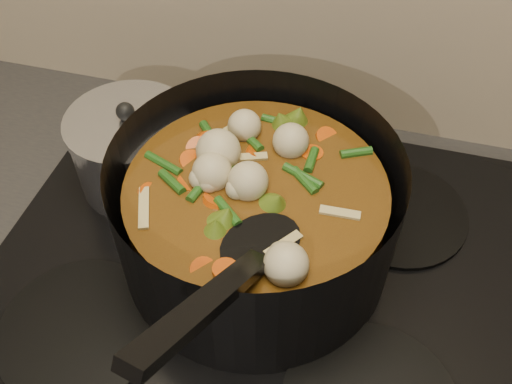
# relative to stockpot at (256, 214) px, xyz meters

# --- Properties ---
(stovetop) EXTENTS (0.62, 0.54, 0.03)m
(stovetop) POSITION_rel_stockpot_xyz_m (0.00, -0.02, -0.08)
(stovetop) COLOR black
(stovetop) RESTS_ON counter
(stockpot) EXTENTS (0.41, 0.48, 0.23)m
(stockpot) POSITION_rel_stockpot_xyz_m (0.00, 0.00, 0.00)
(stockpot) COLOR black
(stockpot) RESTS_ON stovetop
(saucepan) EXTENTS (0.16, 0.16, 0.13)m
(saucepan) POSITION_rel_stockpot_xyz_m (-0.19, 0.08, -0.02)
(saucepan) COLOR silver
(saucepan) RESTS_ON stovetop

